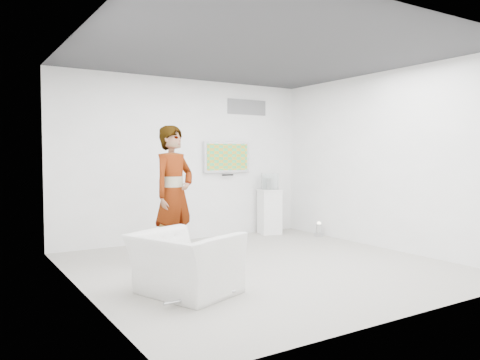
{
  "coord_description": "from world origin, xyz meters",
  "views": [
    {
      "loc": [
        -3.78,
        -5.44,
        1.58
      ],
      "look_at": [
        0.0,
        0.6,
        1.21
      ],
      "focal_mm": 35.0,
      "sensor_mm": 36.0,
      "label": 1
    }
  ],
  "objects_px": {
    "armchair": "(185,263)",
    "floor_uplight": "(319,229)",
    "person": "(174,194)",
    "pedestal": "(270,212)",
    "tv": "(226,157)"
  },
  "relations": [
    {
      "from": "pedestal",
      "to": "armchair",
      "type": "bearing_deg",
      "value": -138.59
    },
    {
      "from": "tv",
      "to": "person",
      "type": "bearing_deg",
      "value": -139.21
    },
    {
      "from": "person",
      "to": "floor_uplight",
      "type": "distance_m",
      "value": 3.46
    },
    {
      "from": "tv",
      "to": "person",
      "type": "xyz_separation_m",
      "value": [
        -1.82,
        -1.57,
        -0.54
      ]
    },
    {
      "from": "armchair",
      "to": "floor_uplight",
      "type": "relative_size",
      "value": 3.92
    },
    {
      "from": "tv",
      "to": "floor_uplight",
      "type": "bearing_deg",
      "value": -34.93
    },
    {
      "from": "tv",
      "to": "pedestal",
      "type": "relative_size",
      "value": 1.11
    },
    {
      "from": "armchair",
      "to": "pedestal",
      "type": "xyz_separation_m",
      "value": [
        3.22,
        2.84,
        0.1
      ]
    },
    {
      "from": "person",
      "to": "tv",
      "type": "bearing_deg",
      "value": 18.29
    },
    {
      "from": "person",
      "to": "floor_uplight",
      "type": "height_order",
      "value": "person"
    },
    {
      "from": "tv",
      "to": "pedestal",
      "type": "distance_m",
      "value": 1.41
    },
    {
      "from": "tv",
      "to": "pedestal",
      "type": "bearing_deg",
      "value": -17.18
    },
    {
      "from": "armchair",
      "to": "floor_uplight",
      "type": "height_order",
      "value": "armchair"
    },
    {
      "from": "floor_uplight",
      "to": "person",
      "type": "bearing_deg",
      "value": -170.82
    },
    {
      "from": "tv",
      "to": "armchair",
      "type": "bearing_deg",
      "value": -127.35
    }
  ]
}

